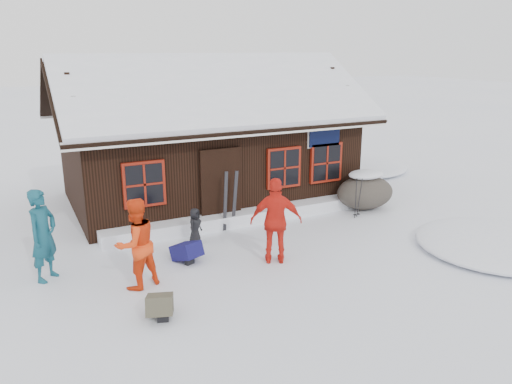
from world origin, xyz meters
TOP-DOWN VIEW (x-y plane):
  - ground at (0.00, 0.00)m, footprint 120.00×120.00m
  - mountain_hut at (1.50, 4.98)m, footprint 8.90×6.09m
  - snow_drift at (1.50, 2.25)m, footprint 7.60×0.60m
  - snow_mounds at (1.65, 1.86)m, footprint 20.60×13.20m
  - skier_teal at (-3.53, 0.95)m, footprint 0.80×0.82m
  - skier_orange_left at (-1.96, -0.21)m, footprint 1.06×0.95m
  - skier_orange_right at (1.03, -0.37)m, footprint 1.21×0.91m
  - skier_crouched at (-0.20, 1.40)m, footprint 0.52×0.51m
  - boulder at (5.20, 1.84)m, footprint 1.75×1.31m
  - ski_pair_right at (0.97, 1.98)m, footprint 0.46×0.08m
  - ski_poles at (4.50, 1.28)m, footprint 0.21×0.10m
  - backpack_blue at (-0.72, 0.52)m, footprint 0.65×0.74m
  - backpack_olive at (-1.91, -1.54)m, footprint 0.62×0.71m

SIDE VIEW (x-z plane):
  - ground at x=0.00m, z-range 0.00..0.00m
  - snow_mounds at x=1.65m, z-range -0.24..0.24m
  - backpack_olive at x=-1.91m, z-range 0.00..0.33m
  - backpack_blue at x=-0.72m, z-range 0.00..0.33m
  - snow_drift at x=1.50m, z-range 0.00..0.35m
  - skier_crouched at x=-0.20m, z-range 0.00..0.90m
  - boulder at x=5.20m, z-range 0.01..1.03m
  - ski_poles at x=4.50m, z-range -0.04..1.11m
  - ski_pair_right at x=0.97m, z-range -0.05..1.54m
  - skier_orange_left at x=-1.96m, z-range 0.00..1.81m
  - skier_teal at x=-3.53m, z-range 0.00..1.90m
  - skier_orange_right at x=1.03m, z-range 0.00..1.90m
  - mountain_hut at x=1.50m, z-range -0.63..3.79m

